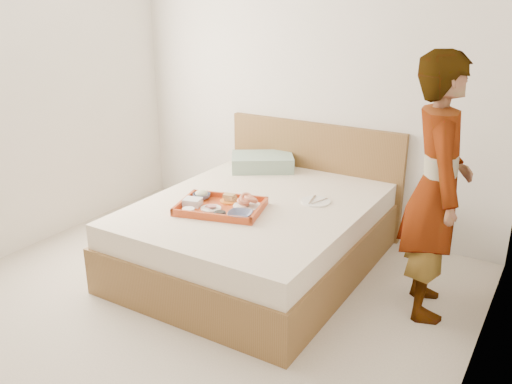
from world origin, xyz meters
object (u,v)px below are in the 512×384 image
object	(u,v)px
bed	(257,234)
tray	(221,206)
dinner_plate	(316,201)
person	(437,188)

from	to	relation	value
bed	tray	size ratio (longest dim) A/B	3.34
tray	dinner_plate	bearing A→B (deg)	28.33
bed	person	bearing A→B (deg)	3.03
dinner_plate	person	bearing A→B (deg)	-9.85
tray	dinner_plate	distance (m)	0.72
person	dinner_plate	bearing A→B (deg)	58.82
bed	dinner_plate	size ratio (longest dim) A/B	8.99
bed	dinner_plate	bearing A→B (deg)	30.37
tray	dinner_plate	world-z (taller)	tray
tray	dinner_plate	xyz separation A→B (m)	(0.52, 0.50, -0.02)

